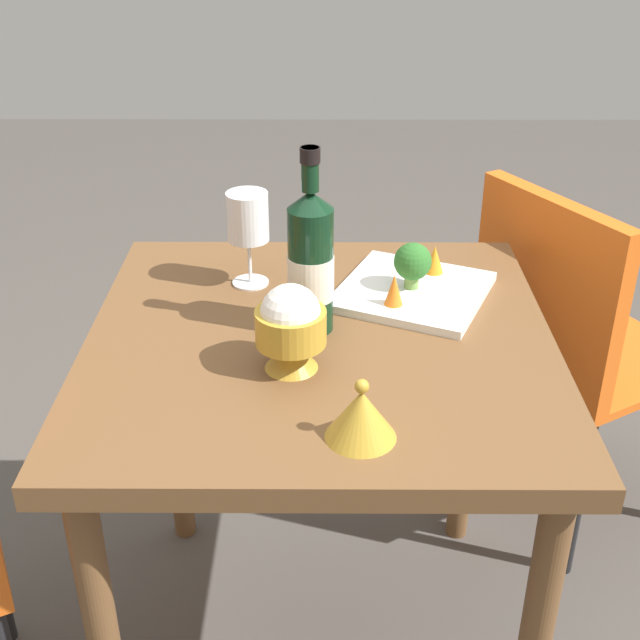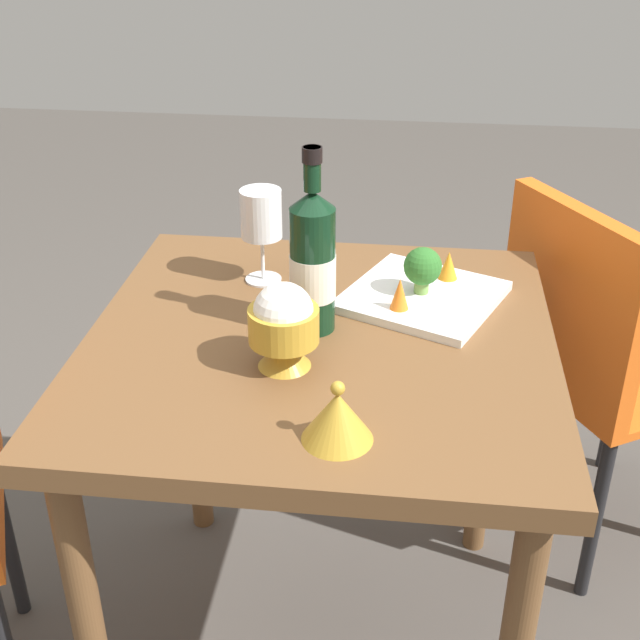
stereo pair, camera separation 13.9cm
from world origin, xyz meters
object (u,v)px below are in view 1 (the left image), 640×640
(chair_near_window, at_px, (565,332))
(rice_bowl_lid, at_px, (361,414))
(rice_bowl, at_px, (291,326))
(broccoli_floret, at_px, (413,263))
(carrot_garnish_right, at_px, (434,259))
(serving_plate, at_px, (413,291))
(carrot_garnish_left, at_px, (394,290))
(wine_bottle, at_px, (311,262))
(wine_glass, at_px, (248,219))

(chair_near_window, xyz_separation_m, rice_bowl_lid, (-0.67, 0.48, 0.25))
(rice_bowl, bearing_deg, chair_near_window, -49.97)
(broccoli_floret, height_order, carrot_garnish_right, broccoli_floret)
(rice_bowl_lid, bearing_deg, serving_plate, -14.49)
(broccoli_floret, height_order, carrot_garnish_left, broccoli_floret)
(chair_near_window, relative_size, rice_bowl_lid, 8.50)
(broccoli_floret, bearing_deg, rice_bowl_lid, 165.89)
(wine_bottle, distance_m, wine_glass, 0.21)
(serving_plate, bearing_deg, rice_bowl, 139.43)
(wine_bottle, relative_size, wine_glass, 1.76)
(wine_bottle, height_order, rice_bowl, wine_bottle)
(wine_bottle, relative_size, broccoli_floret, 3.67)
(chair_near_window, distance_m, wine_glass, 0.77)
(serving_plate, relative_size, carrot_garnish_right, 6.20)
(chair_near_window, relative_size, broccoli_floret, 9.91)
(rice_bowl_lid, distance_m, broccoli_floret, 0.44)
(wine_glass, xyz_separation_m, serving_plate, (-0.05, -0.30, -0.12))
(chair_near_window, xyz_separation_m, wine_glass, (-0.19, 0.67, 0.34))
(wine_glass, relative_size, rice_bowl, 1.26)
(rice_bowl, height_order, serving_plate, rice_bowl)
(rice_bowl_lid, relative_size, broccoli_floret, 1.17)
(serving_plate, bearing_deg, carrot_garnish_left, 148.39)
(wine_glass, height_order, rice_bowl_lid, wine_glass)
(rice_bowl_lid, xyz_separation_m, broccoli_floret, (0.43, -0.11, 0.03))
(rice_bowl, distance_m, serving_plate, 0.33)
(rice_bowl_lid, relative_size, carrot_garnish_right, 1.89)
(carrot_garnish_left, xyz_separation_m, carrot_garnish_right, (0.13, -0.09, -0.00))
(wine_bottle, xyz_separation_m, broccoli_floret, (0.12, -0.18, -0.06))
(chair_near_window, bearing_deg, rice_bowl, -80.14)
(chair_near_window, relative_size, wine_glass, 4.75)
(rice_bowl, xyz_separation_m, broccoli_floret, (0.25, -0.21, -0.01))
(rice_bowl, bearing_deg, serving_plate, -40.57)
(serving_plate, xyz_separation_m, broccoli_floret, (0.00, 0.00, 0.06))
(carrot_garnish_left, bearing_deg, rice_bowl_lid, 168.99)
(chair_near_window, xyz_separation_m, wine_bottle, (-0.36, 0.55, 0.33))
(wine_glass, xyz_separation_m, carrot_garnish_left, (-0.11, -0.26, -0.08))
(chair_near_window, bearing_deg, carrot_garnish_right, -91.81)
(chair_near_window, distance_m, rice_bowl, 0.81)
(chair_near_window, relative_size, carrot_garnish_left, 14.96)
(rice_bowl_lid, distance_m, carrot_garnish_right, 0.52)
(wine_glass, height_order, serving_plate, wine_glass)
(chair_near_window, height_order, broccoli_floret, chair_near_window)
(chair_near_window, xyz_separation_m, rice_bowl, (-0.49, 0.58, 0.28))
(rice_bowl_lid, relative_size, carrot_garnish_left, 1.76)
(serving_plate, xyz_separation_m, carrot_garnish_left, (-0.07, 0.04, 0.04))
(wine_glass, relative_size, rice_bowl_lid, 1.79)
(wine_glass, xyz_separation_m, rice_bowl_lid, (-0.48, -0.19, -0.09))
(wine_glass, distance_m, broccoli_floret, 0.31)
(carrot_garnish_right, bearing_deg, wine_bottle, 129.24)
(rice_bowl_lid, relative_size, serving_plate, 0.30)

